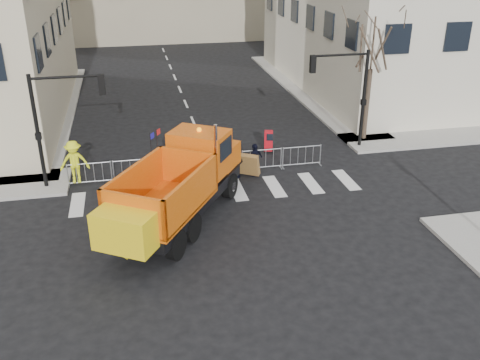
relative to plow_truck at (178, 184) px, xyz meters
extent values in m
plane|color=black|center=(2.26, -2.93, -1.74)|extent=(120.00, 120.00, 0.00)
cube|color=gray|center=(2.26, 5.57, -1.67)|extent=(64.00, 5.00, 0.15)
cylinder|color=black|center=(-5.74, 4.57, 0.96)|extent=(0.18, 0.18, 5.40)
cylinder|color=black|center=(10.76, 6.57, 0.96)|extent=(0.18, 0.18, 5.40)
cube|color=black|center=(0.12, 0.20, -0.76)|extent=(5.99, 7.56, 0.46)
cylinder|color=black|center=(0.65, 3.05, -1.18)|extent=(0.91, 1.15, 1.14)
cylinder|color=black|center=(2.48, 1.89, -1.18)|extent=(0.91, 1.15, 1.14)
cylinder|color=black|center=(-1.51, -0.35, -1.18)|extent=(0.91, 1.15, 1.14)
cylinder|color=black|center=(0.32, -1.52, -1.18)|extent=(0.91, 1.15, 1.14)
cylinder|color=black|center=(-2.23, -1.49, -1.18)|extent=(0.91, 1.15, 1.14)
cylinder|color=black|center=(-0.40, -2.65, -1.18)|extent=(0.91, 1.15, 1.14)
cube|color=#CF530B|center=(1.89, 2.99, -0.04)|extent=(2.72, 2.56, 1.03)
cube|color=#CF530B|center=(1.18, 1.86, 0.58)|extent=(2.89, 2.67, 1.86)
cylinder|color=silver|center=(1.68, 0.62, 0.94)|extent=(0.14, 0.14, 2.48)
cube|color=#CF530B|center=(-0.65, -1.02, 0.32)|extent=(4.61, 5.22, 1.70)
cube|color=yellow|center=(-2.14, -3.38, 0.01)|extent=(2.30, 1.98, 1.34)
cube|color=brown|center=(2.83, 4.48, -1.07)|extent=(3.11, 2.27, 1.16)
imported|color=black|center=(1.69, 4.07, -0.94)|extent=(0.70, 0.64, 1.61)
imported|color=black|center=(2.99, 4.07, -0.82)|extent=(0.99, 0.82, 1.85)
imported|color=black|center=(4.15, 4.00, -0.91)|extent=(1.04, 0.88, 1.67)
imported|color=yellow|center=(-4.36, 4.67, -0.56)|extent=(1.34, 0.77, 2.07)
cube|color=red|center=(5.57, 6.80, -1.04)|extent=(0.54, 0.51, 1.10)
camera|label=1|loc=(-1.57, -19.42, 9.02)|focal=40.00mm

